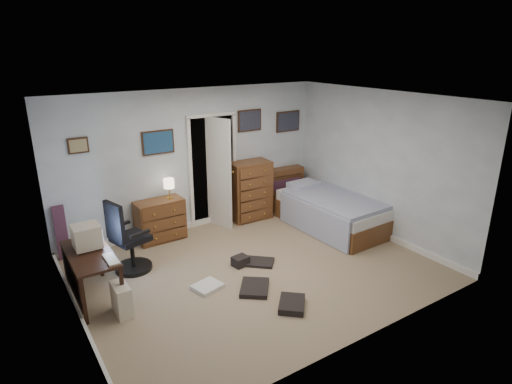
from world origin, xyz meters
The scene contains 15 objects.
floor centered at (0.00, 0.00, -0.01)m, with size 5.00×4.00×0.02m, color #9D886C.
computer_desk centered at (-2.28, 0.54, 0.51)m, with size 0.53×1.15×0.66m.
crt_monitor centered at (-2.18, 0.69, 0.82)m, with size 0.34×0.32×0.32m.
keyboard centered at (-2.02, 0.19, 0.67)m, with size 0.13×0.35×0.02m, color beige.
pc_tower centered at (-2.00, -0.01, 0.20)m, with size 0.18×0.37×0.40m.
office_chair centered at (-1.59, 0.99, 0.43)m, with size 0.66×0.66×1.12m.
media_stack centered at (-2.32, 1.98, 0.43)m, with size 0.17×0.17×0.87m, color maroon.
low_dresser centered at (-0.79, 1.77, 0.36)m, with size 0.80×0.40×0.71m, color brown.
table_lamp centered at (-0.59, 1.77, 0.97)m, with size 0.18×0.18×0.35m.
doorway centered at (0.35, 2.27, 1.00)m, with size 0.96×1.12×2.05m.
tall_dresser centered at (1.01, 1.75, 0.56)m, with size 0.77×0.45×1.13m, color brown.
headboard_bookcase centered at (1.84, 1.86, 0.45)m, with size 0.95×0.30×0.84m.
bed centered at (1.98, 0.57, 0.32)m, with size 1.15×2.07×0.67m.
wall_posters centered at (0.57, 1.98, 1.75)m, with size 4.38×0.04×0.60m.
floor_clutter centered at (-0.26, -0.38, 0.04)m, with size 1.48×1.71×0.15m.
Camera 1 is at (-3.11, -4.74, 3.16)m, focal length 30.00 mm.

